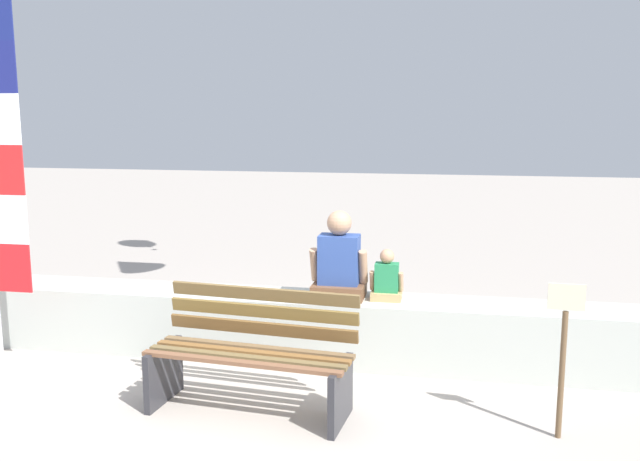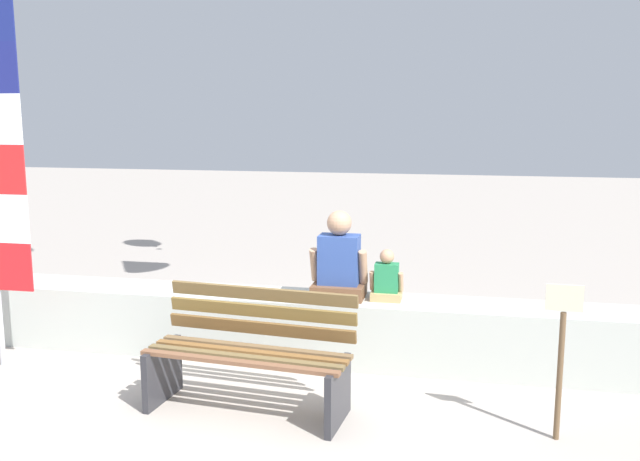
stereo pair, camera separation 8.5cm
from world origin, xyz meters
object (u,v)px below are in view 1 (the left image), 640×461
Objects in this scene: park_bench at (253,356)px; sign_post at (563,346)px; person_adult at (339,264)px; person_child at (387,280)px.

sign_post is (2.20, -0.07, 0.24)m from park_bench.
person_child is (0.42, 0.00, -0.13)m from person_adult.
park_bench is 2.02× the size of person_adult.
person_adult is at bearing -179.94° from person_child.
person_child is at bearing 52.03° from park_bench.
park_bench is 1.33m from person_adult.
person_adult is 2.13m from sign_post.
park_bench is 1.45× the size of sign_post.
person_adult reaches higher than park_bench.
sign_post is at bearing -42.71° from person_child.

